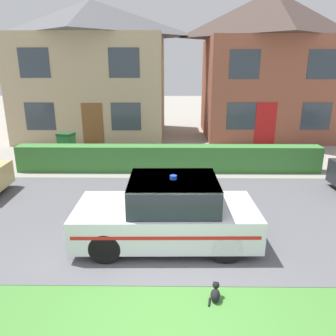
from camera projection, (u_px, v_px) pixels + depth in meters
The scene contains 9 objects.
ground_plane at pixel (167, 315), 5.13m from camera, with size 80.00×80.00×0.00m, color gray.
road_strip at pixel (169, 215), 8.59m from camera, with size 28.00×5.88×0.01m, color #5B5B60.
lawn_verge at pixel (167, 335), 4.74m from camera, with size 28.00×2.17×0.01m, color #478438.
garden_hedge at pixel (168, 158), 12.10m from camera, with size 11.13×0.63×0.95m, color #3D7F38.
police_car at pixel (168, 213), 7.04m from camera, with size 3.88×1.80×1.55m.
cat at pixel (215, 293), 5.43m from camera, with size 0.24×0.32×0.30m.
house_left at pixel (95, 69), 17.71m from camera, with size 7.76×6.39×7.03m.
house_right at pixel (268, 65), 17.48m from camera, with size 6.84×5.50×7.44m.
wheelie_bin at pixel (67, 146), 13.65m from camera, with size 0.72×0.70×1.10m.
Camera 1 is at (0.06, -4.22, 3.72)m, focal length 35.00 mm.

